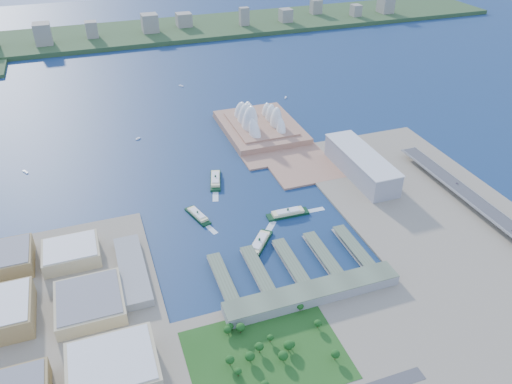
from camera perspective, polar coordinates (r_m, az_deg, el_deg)
name	(u,v)px	position (r m, az deg, el deg)	size (l,w,h in m)	color
ground	(258,232)	(652.76, 0.23, -4.55)	(3000.00, 3000.00, 0.00)	#0E2441
west_land	(58,342)	(555.23, -21.73, -15.63)	(220.00, 390.00, 3.00)	gray
south_land	(331,355)	(514.04, 8.55, -17.91)	(720.00, 180.00, 3.00)	gray
east_land	(436,216)	(721.46, 19.92, -2.59)	(240.00, 500.00, 3.00)	gray
peninsula	(266,135)	(891.81, 1.11, 6.58)	(135.00, 220.00, 3.00)	#A27258
far_shore	(142,33)	(1528.85, -12.85, 17.32)	(2200.00, 260.00, 12.00)	#2D4926
opera_house	(261,115)	(895.00, 0.52, 8.84)	(134.00, 180.00, 58.00)	white
toaster_building	(361,165)	(775.33, 11.91, 3.09)	(45.00, 155.00, 35.00)	gray
expressway	(479,207)	(748.00, 24.11, -1.58)	(26.00, 340.00, 11.85)	gray
west_buildings	(54,307)	(569.78, -22.10, -12.07)	(200.00, 280.00, 27.00)	olive
ferry_wharves	(290,262)	(600.03, 3.94, -8.02)	(184.00, 90.00, 9.30)	#526048
terminal_building	(313,293)	(557.77, 6.50, -11.44)	(200.00, 28.00, 12.00)	gray
park	(266,349)	(500.85, 1.14, -17.51)	(150.00, 110.00, 16.00)	#194714
far_skyline	(142,22)	(1501.33, -12.90, 18.36)	(1900.00, 140.00, 55.00)	gray
ferry_a	(198,214)	(680.86, -6.69, -2.53)	(12.79, 50.24, 9.50)	black
ferry_b	(215,178)	(754.86, -4.66, 1.55)	(14.90, 58.55, 11.07)	black
ferry_c	(259,242)	(626.52, 0.40, -5.75)	(15.18, 59.65, 11.28)	black
ferry_d	(288,212)	(680.38, 3.65, -2.29)	(14.88, 58.46, 11.05)	black
boat_a	(25,172)	(857.59, -24.86, 2.12)	(3.10, 12.39, 2.39)	white
boat_b	(138,138)	(902.86, -13.34, 5.98)	(3.34, 9.55, 2.58)	white
boat_c	(286,97)	(1051.43, 3.41, 10.73)	(3.04, 10.42, 2.34)	white
boat_e	(181,86)	(1123.08, -8.55, 11.92)	(3.58, 11.24, 2.76)	white
car_c	(457,183)	(778.74, 21.99, 0.94)	(1.72, 4.23, 1.23)	slate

